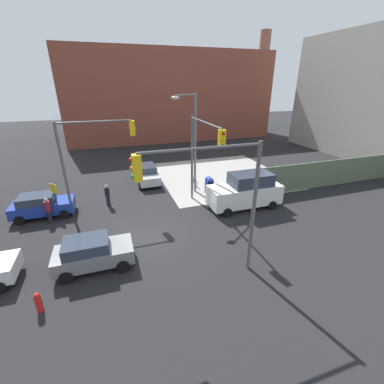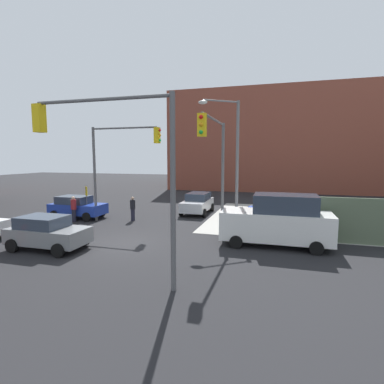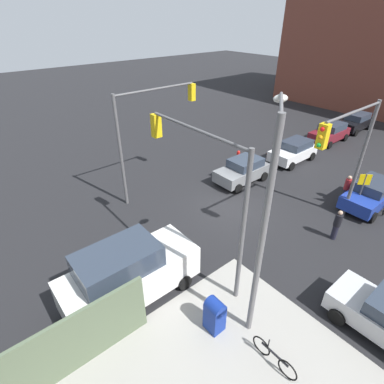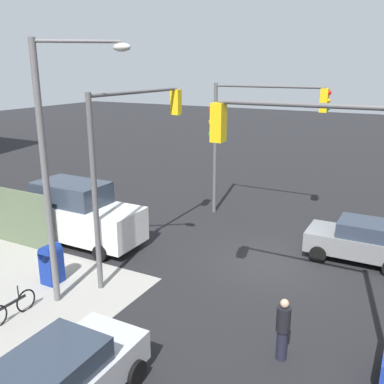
{
  "view_description": "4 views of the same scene",
  "coord_description": "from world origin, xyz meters",
  "px_view_note": "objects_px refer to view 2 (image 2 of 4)",
  "views": [
    {
      "loc": [
        -1.53,
        -13.6,
        8.72
      ],
      "look_at": [
        3.24,
        0.72,
        2.25
      ],
      "focal_mm": 24.0,
      "sensor_mm": 36.0,
      "label": 1
    },
    {
      "loc": [
        7.77,
        -13.58,
        4.44
      ],
      "look_at": [
        3.19,
        2.26,
        2.53
      ],
      "focal_mm": 28.0,
      "sensor_mm": 36.0,
      "label": 2
    },
    {
      "loc": [
        11.21,
        9.77,
        10.0
      ],
      "look_at": [
        2.79,
        -0.37,
        2.04
      ],
      "focal_mm": 28.0,
      "sensor_mm": 36.0,
      "label": 3
    },
    {
      "loc": [
        -4.4,
        14.54,
        7.22
      ],
      "look_at": [
        2.68,
        1.32,
        2.83
      ],
      "focal_mm": 40.0,
      "sensor_mm": 36.0,
      "label": 4
    }
  ],
  "objects_px": {
    "mailbox_blue": "(251,217)",
    "traffic_signal_ne_corner": "(216,154)",
    "sedan_silver": "(198,203)",
    "van_white_delivery": "(278,221)",
    "street_lamp_corner": "(232,153)",
    "pedestrian_crossing": "(133,208)",
    "pedestrian_waiting": "(74,208)",
    "traffic_signal_se_corner": "(115,152)",
    "hatchback_gray": "(47,232)",
    "bicycle_leaning_on_fence": "(245,216)",
    "sedan_blue": "(77,207)",
    "traffic_signal_nw_corner": "(119,155)",
    "bicycle_at_crosswalk": "(82,211)"
  },
  "relations": [
    {
      "from": "mailbox_blue",
      "to": "traffic_signal_ne_corner",
      "type": "bearing_deg",
      "value": -122.94
    },
    {
      "from": "sedan_silver",
      "to": "van_white_delivery",
      "type": "height_order",
      "value": "van_white_delivery"
    },
    {
      "from": "street_lamp_corner",
      "to": "pedestrian_crossing",
      "type": "distance_m",
      "value": 7.89
    },
    {
      "from": "van_white_delivery",
      "to": "pedestrian_waiting",
      "type": "distance_m",
      "value": 13.77
    },
    {
      "from": "traffic_signal_se_corner",
      "to": "mailbox_blue",
      "type": "distance_m",
      "value": 10.93
    },
    {
      "from": "hatchback_gray",
      "to": "bicycle_leaning_on_fence",
      "type": "xyz_separation_m",
      "value": [
        8.52,
        9.11,
        -0.49
      ]
    },
    {
      "from": "street_lamp_corner",
      "to": "sedan_blue",
      "type": "distance_m",
      "value": 11.96
    },
    {
      "from": "traffic_signal_ne_corner",
      "to": "sedan_silver",
      "type": "bearing_deg",
      "value": 112.66
    },
    {
      "from": "traffic_signal_ne_corner",
      "to": "pedestrian_crossing",
      "type": "bearing_deg",
      "value": 156.52
    },
    {
      "from": "traffic_signal_ne_corner",
      "to": "pedestrian_waiting",
      "type": "relative_size",
      "value": 3.67
    },
    {
      "from": "traffic_signal_nw_corner",
      "to": "bicycle_leaning_on_fence",
      "type": "distance_m",
      "value": 9.61
    },
    {
      "from": "pedestrian_crossing",
      "to": "bicycle_leaning_on_fence",
      "type": "relative_size",
      "value": 0.98
    },
    {
      "from": "mailbox_blue",
      "to": "sedan_blue",
      "type": "height_order",
      "value": "sedan_blue"
    },
    {
      "from": "traffic_signal_ne_corner",
      "to": "street_lamp_corner",
      "type": "relative_size",
      "value": 0.81
    },
    {
      "from": "traffic_signal_se_corner",
      "to": "sedan_blue",
      "type": "distance_m",
      "value": 13.47
    },
    {
      "from": "pedestrian_waiting",
      "to": "sedan_blue",
      "type": "bearing_deg",
      "value": -74.32
    },
    {
      "from": "van_white_delivery",
      "to": "bicycle_leaning_on_fence",
      "type": "relative_size",
      "value": 3.09
    },
    {
      "from": "traffic_signal_nw_corner",
      "to": "mailbox_blue",
      "type": "xyz_separation_m",
      "value": [
        8.78,
        0.5,
        -3.84
      ]
    },
    {
      "from": "traffic_signal_ne_corner",
      "to": "hatchback_gray",
      "type": "relative_size",
      "value": 1.71
    },
    {
      "from": "hatchback_gray",
      "to": "mailbox_blue",
      "type": "bearing_deg",
      "value": 37.15
    },
    {
      "from": "traffic_signal_se_corner",
      "to": "pedestrian_crossing",
      "type": "height_order",
      "value": "traffic_signal_se_corner"
    },
    {
      "from": "mailbox_blue",
      "to": "bicycle_leaning_on_fence",
      "type": "relative_size",
      "value": 0.82
    },
    {
      "from": "pedestrian_crossing",
      "to": "hatchback_gray",
      "type": "bearing_deg",
      "value": -161.24
    },
    {
      "from": "traffic_signal_ne_corner",
      "to": "street_lamp_corner",
      "type": "xyz_separation_m",
      "value": [
        0.4,
        3.21,
        0.07
      ]
    },
    {
      "from": "street_lamp_corner",
      "to": "van_white_delivery",
      "type": "height_order",
      "value": "street_lamp_corner"
    },
    {
      "from": "mailbox_blue",
      "to": "pedestrian_crossing",
      "type": "xyz_separation_m",
      "value": [
        -8.2,
        0.2,
        0.13
      ]
    },
    {
      "from": "hatchback_gray",
      "to": "pedestrian_waiting",
      "type": "height_order",
      "value": "pedestrian_waiting"
    },
    {
      "from": "traffic_signal_nw_corner",
      "to": "mailbox_blue",
      "type": "relative_size",
      "value": 4.55
    },
    {
      "from": "traffic_signal_ne_corner",
      "to": "sedan_silver",
      "type": "xyz_separation_m",
      "value": [
        -2.85,
        6.83,
        -3.79
      ]
    },
    {
      "from": "bicycle_at_crosswalk",
      "to": "sedan_silver",
      "type": "bearing_deg",
      "value": 20.8
    },
    {
      "from": "traffic_signal_se_corner",
      "to": "hatchback_gray",
      "type": "relative_size",
      "value": 1.71
    },
    {
      "from": "sedan_blue",
      "to": "pedestrian_waiting",
      "type": "relative_size",
      "value": 2.25
    },
    {
      "from": "sedan_silver",
      "to": "bicycle_at_crosswalk",
      "type": "relative_size",
      "value": 2.32
    },
    {
      "from": "traffic_signal_nw_corner",
      "to": "hatchback_gray",
      "type": "distance_m",
      "value": 7.44
    },
    {
      "from": "pedestrian_waiting",
      "to": "bicycle_at_crosswalk",
      "type": "distance_m",
      "value": 2.49
    },
    {
      "from": "traffic_signal_nw_corner",
      "to": "street_lamp_corner",
      "type": "height_order",
      "value": "street_lamp_corner"
    },
    {
      "from": "traffic_signal_se_corner",
      "to": "sedan_silver",
      "type": "distance_m",
      "value": 14.24
    },
    {
      "from": "hatchback_gray",
      "to": "bicycle_at_crosswalk",
      "type": "xyz_separation_m",
      "value": [
        -3.88,
        7.91,
        -0.49
      ]
    },
    {
      "from": "street_lamp_corner",
      "to": "pedestrian_waiting",
      "type": "bearing_deg",
      "value": -170.54
    },
    {
      "from": "traffic_signal_nw_corner",
      "to": "traffic_signal_se_corner",
      "type": "bearing_deg",
      "value": -60.95
    },
    {
      "from": "traffic_signal_ne_corner",
      "to": "pedestrian_waiting",
      "type": "height_order",
      "value": "traffic_signal_ne_corner"
    },
    {
      "from": "traffic_signal_ne_corner",
      "to": "mailbox_blue",
      "type": "relative_size",
      "value": 4.55
    },
    {
      "from": "sedan_silver",
      "to": "pedestrian_crossing",
      "type": "xyz_separation_m",
      "value": [
        -3.65,
        -4.01,
        0.05
      ]
    },
    {
      "from": "traffic_signal_se_corner",
      "to": "sedan_silver",
      "type": "relative_size",
      "value": 1.6
    },
    {
      "from": "street_lamp_corner",
      "to": "sedan_blue",
      "type": "height_order",
      "value": "street_lamp_corner"
    },
    {
      "from": "van_white_delivery",
      "to": "pedestrian_crossing",
      "type": "distance_m",
      "value": 10.4
    },
    {
      "from": "street_lamp_corner",
      "to": "van_white_delivery",
      "type": "bearing_deg",
      "value": -52.38
    },
    {
      "from": "street_lamp_corner",
      "to": "van_white_delivery",
      "type": "xyz_separation_m",
      "value": [
        2.92,
        -3.78,
        -3.42
      ]
    },
    {
      "from": "mailbox_blue",
      "to": "sedan_silver",
      "type": "height_order",
      "value": "sedan_silver"
    },
    {
      "from": "traffic_signal_ne_corner",
      "to": "hatchback_gray",
      "type": "xyz_separation_m",
      "value": [
        -7.42,
        -4.29,
        -3.79
      ]
    }
  ]
}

